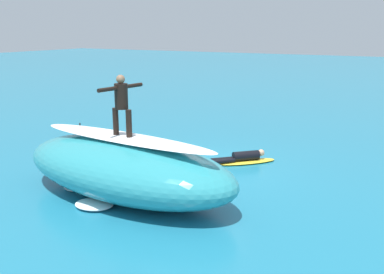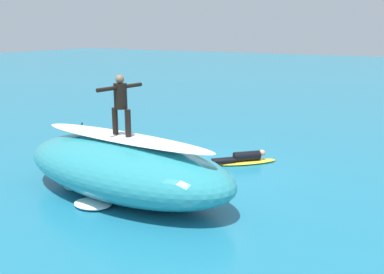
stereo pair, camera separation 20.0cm
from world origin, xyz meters
name	(u,v)px [view 1 (the left image)]	position (x,y,z in m)	size (l,w,h in m)	color
ground_plane	(197,170)	(0.00, 0.00, 0.00)	(120.00, 120.00, 0.00)	teal
wave_crest	(125,168)	(0.53, 2.77, 0.75)	(6.27, 2.72, 1.50)	teal
wave_foam_lip	(124,138)	(0.53, 2.77, 1.54)	(5.33, 0.95, 0.08)	white
surfboard_riding	(123,137)	(0.57, 2.77, 1.53)	(2.19, 0.45, 0.07)	yellow
surfer_riding	(121,101)	(0.57, 2.77, 2.44)	(0.59, 1.41, 1.49)	black
surfboard_paddling	(246,162)	(-1.03, -1.35, 0.04)	(1.96, 0.52, 0.09)	yellow
surfer_paddling	(242,156)	(-0.93, -1.25, 0.23)	(1.37, 1.38, 0.31)	black
buoy_marker	(81,139)	(4.95, -0.37, 0.25)	(0.50, 0.50, 0.85)	orange
foam_patch_near	(139,145)	(3.01, -1.22, 0.08)	(0.75, 0.61, 0.16)	white
foam_patch_mid	(94,204)	(0.77, 3.69, 0.08)	(0.95, 0.73, 0.15)	white
foam_patch_far	(77,185)	(2.09, 2.87, 0.05)	(0.92, 0.70, 0.10)	white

